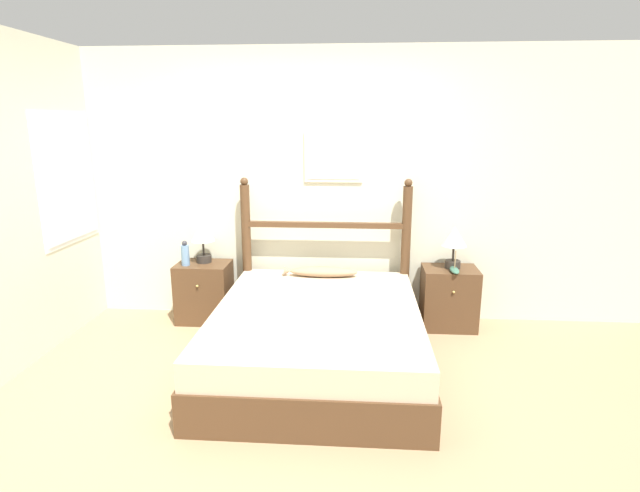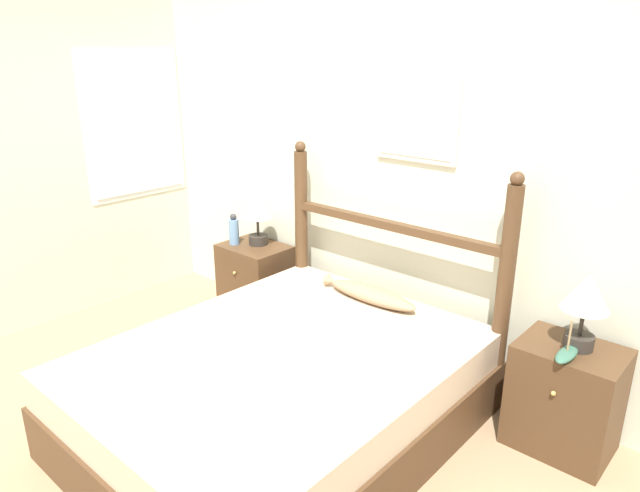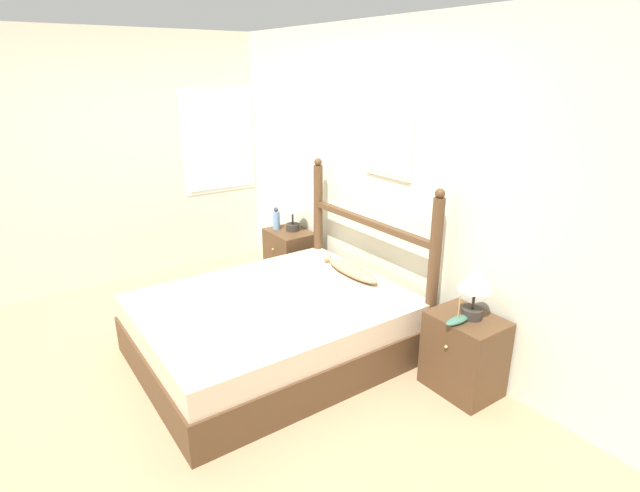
# 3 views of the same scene
# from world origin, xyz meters

# --- Properties ---
(ground_plane) EXTENTS (16.00, 16.00, 0.00)m
(ground_plane) POSITION_xyz_m (0.00, 0.00, 0.00)
(ground_plane) COLOR #9E7F5B
(wall_back) EXTENTS (6.40, 0.08, 2.55)m
(wall_back) POSITION_xyz_m (0.00, 1.73, 1.28)
(wall_back) COLOR beige
(wall_back) RESTS_ON ground_plane
(wall_left) EXTENTS (0.08, 6.40, 2.55)m
(wall_left) POSITION_xyz_m (-2.13, 0.02, 1.28)
(wall_left) COLOR beige
(wall_left) RESTS_ON ground_plane
(bed) EXTENTS (1.59, 2.00, 0.49)m
(bed) POSITION_xyz_m (0.17, 0.60, 0.24)
(bed) COLOR #4C331E
(bed) RESTS_ON ground_plane
(headboard) EXTENTS (1.59, 0.09, 1.38)m
(headboard) POSITION_xyz_m (0.17, 1.56, 0.73)
(headboard) COLOR #4C331E
(headboard) RESTS_ON ground_plane
(nightstand_left) EXTENTS (0.50, 0.40, 0.57)m
(nightstand_left) POSITION_xyz_m (-0.99, 1.48, 0.29)
(nightstand_left) COLOR #4C331E
(nightstand_left) RESTS_ON ground_plane
(nightstand_right) EXTENTS (0.50, 0.40, 0.57)m
(nightstand_right) POSITION_xyz_m (1.33, 1.48, 0.29)
(nightstand_right) COLOR #4C331E
(nightstand_right) RESTS_ON ground_plane
(table_lamp_left) EXTENTS (0.23, 0.23, 0.39)m
(table_lamp_left) POSITION_xyz_m (-0.99, 1.53, 0.84)
(table_lamp_left) COLOR #2D2823
(table_lamp_left) RESTS_ON nightstand_left
(table_lamp_right) EXTENTS (0.23, 0.23, 0.39)m
(table_lamp_right) POSITION_xyz_m (1.35, 1.50, 0.84)
(table_lamp_right) COLOR #2D2823
(table_lamp_right) RESTS_ON nightstand_right
(bottle) EXTENTS (0.08, 0.08, 0.24)m
(bottle) POSITION_xyz_m (-1.13, 1.41, 0.68)
(bottle) COLOR #668CB2
(bottle) RESTS_ON nightstand_left
(model_boat) EXTENTS (0.08, 0.22, 0.20)m
(model_boat) POSITION_xyz_m (1.34, 1.36, 0.59)
(model_boat) COLOR #386651
(model_boat) RESTS_ON nightstand_right
(fish_pillow) EXTENTS (0.68, 0.16, 0.09)m
(fish_pillow) POSITION_xyz_m (0.15, 1.40, 0.54)
(fish_pillow) COLOR #997A5B
(fish_pillow) RESTS_ON bed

